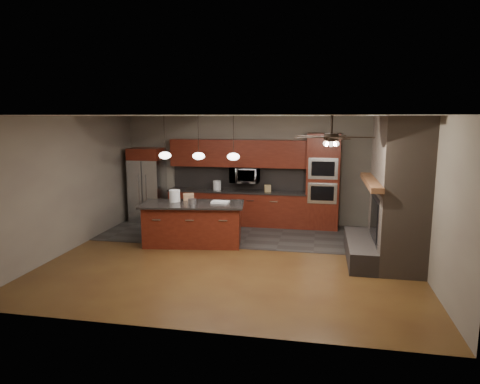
% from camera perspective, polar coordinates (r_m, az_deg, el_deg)
% --- Properties ---
extents(ground, '(7.00, 7.00, 0.00)m').
position_cam_1_polar(ground, '(8.63, -0.81, -8.79)').
color(ground, brown).
rests_on(ground, ground).
extents(ceiling, '(7.00, 6.00, 0.02)m').
position_cam_1_polar(ceiling, '(8.17, -0.86, 10.15)').
color(ceiling, white).
rests_on(ceiling, back_wall).
extents(back_wall, '(7.00, 0.02, 2.80)m').
position_cam_1_polar(back_wall, '(11.21, 2.25, 2.92)').
color(back_wall, '#746C5D').
rests_on(back_wall, ground).
extents(right_wall, '(0.02, 6.00, 2.80)m').
position_cam_1_polar(right_wall, '(8.33, 23.48, -0.36)').
color(right_wall, '#746C5D').
rests_on(right_wall, ground).
extents(left_wall, '(0.02, 6.00, 2.80)m').
position_cam_1_polar(left_wall, '(9.61, -21.74, 1.04)').
color(left_wall, '#746C5D').
rests_on(left_wall, ground).
extents(slate_tile_patch, '(7.00, 2.40, 0.01)m').
position_cam_1_polar(slate_tile_patch, '(10.32, 1.20, -5.60)').
color(slate_tile_patch, '#302E2B').
rests_on(slate_tile_patch, ground).
extents(fireplace_column, '(1.30, 2.10, 2.80)m').
position_cam_1_polar(fireplace_column, '(8.64, 19.87, -0.47)').
color(fireplace_column, brown).
rests_on(fireplace_column, ground).
extents(back_cabinetry, '(3.59, 0.64, 2.20)m').
position_cam_1_polar(back_cabinetry, '(11.11, -0.38, 0.23)').
color(back_cabinetry, maroon).
rests_on(back_cabinetry, ground).
extents(oven_tower, '(0.80, 0.63, 2.38)m').
position_cam_1_polar(oven_tower, '(10.81, 10.95, 1.37)').
color(oven_tower, maroon).
rests_on(oven_tower, ground).
extents(microwave, '(0.73, 0.41, 0.50)m').
position_cam_1_polar(microwave, '(11.02, 0.64, 2.28)').
color(microwave, silver).
rests_on(microwave, back_cabinetry).
extents(refrigerator, '(0.83, 0.75, 1.97)m').
position_cam_1_polar(refrigerator, '(11.69, -12.24, 0.93)').
color(refrigerator, silver).
rests_on(refrigerator, ground).
extents(kitchen_island, '(2.34, 1.32, 0.92)m').
position_cam_1_polar(kitchen_island, '(9.46, -6.29, -4.21)').
color(kitchen_island, maroon).
rests_on(kitchen_island, ground).
extents(white_bucket, '(0.28, 0.28, 0.26)m').
position_cam_1_polar(white_bucket, '(9.59, -8.71, -0.50)').
color(white_bucket, white).
rests_on(white_bucket, kitchen_island).
extents(paint_can, '(0.23, 0.23, 0.12)m').
position_cam_1_polar(paint_can, '(9.25, -6.39, -1.28)').
color(paint_can, silver).
rests_on(paint_can, kitchen_island).
extents(paint_tray, '(0.38, 0.27, 0.04)m').
position_cam_1_polar(paint_tray, '(9.37, -2.63, -1.34)').
color(paint_tray, white).
rests_on(paint_tray, kitchen_island).
extents(cardboard_box, '(0.28, 0.24, 0.15)m').
position_cam_1_polar(cardboard_box, '(9.72, -6.88, -0.65)').
color(cardboard_box, '#AB7E58').
rests_on(cardboard_box, kitchen_island).
extents(counter_bucket, '(0.25, 0.25, 0.24)m').
position_cam_1_polar(counter_bucket, '(11.16, -3.08, 0.91)').
color(counter_bucket, silver).
rests_on(counter_bucket, back_cabinetry).
extents(counter_box, '(0.19, 0.16, 0.17)m').
position_cam_1_polar(counter_box, '(10.88, 3.69, 0.49)').
color(counter_box, '#A38654').
rests_on(counter_box, back_cabinetry).
extents(pendant_left, '(0.26, 0.26, 0.92)m').
position_cam_1_polar(pendant_left, '(9.34, -9.97, 4.85)').
color(pendant_left, black).
rests_on(pendant_left, ceiling).
extents(pendant_center, '(0.26, 0.26, 0.92)m').
position_cam_1_polar(pendant_center, '(9.10, -5.53, 4.82)').
color(pendant_center, black).
rests_on(pendant_center, ceiling).
extents(pendant_right, '(0.26, 0.26, 0.92)m').
position_cam_1_polar(pendant_right, '(8.92, -0.89, 4.77)').
color(pendant_right, black).
rests_on(pendant_right, ceiling).
extents(ceiling_fan, '(1.27, 1.33, 0.41)m').
position_cam_1_polar(ceiling_fan, '(7.21, 12.09, 7.24)').
color(ceiling_fan, black).
rests_on(ceiling_fan, ceiling).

